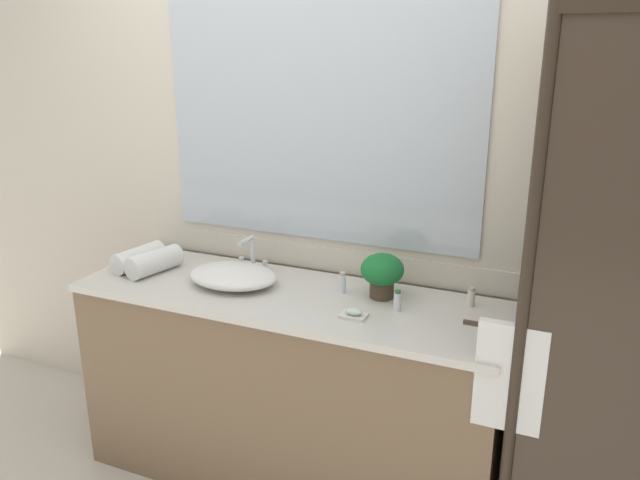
# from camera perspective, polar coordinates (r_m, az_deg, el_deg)

# --- Properties ---
(ground_plane) EXTENTS (8.00, 8.00, 0.00)m
(ground_plane) POSITION_cam_1_polar(r_m,az_deg,el_deg) (3.06, -2.75, -20.64)
(ground_plane) COLOR beige
(wall_back_with_mirror) EXTENTS (4.40, 0.06, 2.60)m
(wall_back_with_mirror) POSITION_cam_1_polar(r_m,az_deg,el_deg) (2.78, -0.00, 5.44)
(wall_back_with_mirror) COLOR beige
(wall_back_with_mirror) RESTS_ON ground_plane
(vanity_cabinet) EXTENTS (1.80, 0.58, 0.90)m
(vanity_cabinet) POSITION_cam_1_polar(r_m,az_deg,el_deg) (2.81, -2.80, -13.29)
(vanity_cabinet) COLOR brown
(vanity_cabinet) RESTS_ON ground_plane
(shower_enclosure) EXTENTS (1.20, 0.59, 2.00)m
(shower_enclosure) POSITION_cam_1_polar(r_m,az_deg,el_deg) (2.15, 26.64, -8.38)
(shower_enclosure) COLOR #2D2319
(shower_enclosure) RESTS_ON ground_plane
(sink_basin) EXTENTS (0.39, 0.30, 0.08)m
(sink_basin) POSITION_cam_1_polar(r_m,az_deg,el_deg) (2.70, -7.92, -3.22)
(sink_basin) COLOR white
(sink_basin) RESTS_ON vanity_cabinet
(faucet) EXTENTS (0.17, 0.14, 0.17)m
(faucet) POSITION_cam_1_polar(r_m,az_deg,el_deg) (2.83, -6.19, -1.81)
(faucet) COLOR silver
(faucet) RESTS_ON vanity_cabinet
(potted_plant) EXTENTS (0.17, 0.17, 0.18)m
(potted_plant) POSITION_cam_1_polar(r_m,az_deg,el_deg) (2.53, 5.68, -2.93)
(potted_plant) COLOR #473828
(potted_plant) RESTS_ON vanity_cabinet
(soap_dish) EXTENTS (0.10, 0.07, 0.04)m
(soap_dish) POSITION_cam_1_polar(r_m,az_deg,el_deg) (2.38, 3.08, -6.72)
(soap_dish) COLOR silver
(soap_dish) RESTS_ON vanity_cabinet
(amenity_bottle_shampoo) EXTENTS (0.03, 0.03, 0.09)m
(amenity_bottle_shampoo) POSITION_cam_1_polar(r_m,az_deg,el_deg) (2.59, 2.04, -3.93)
(amenity_bottle_shampoo) COLOR silver
(amenity_bottle_shampoo) RESTS_ON vanity_cabinet
(amenity_bottle_conditioner) EXTENTS (0.03, 0.03, 0.08)m
(amenity_bottle_conditioner) POSITION_cam_1_polar(r_m,az_deg,el_deg) (2.44, 7.06, -5.53)
(amenity_bottle_conditioner) COLOR silver
(amenity_bottle_conditioner) RESTS_ON vanity_cabinet
(amenity_bottle_lotion) EXTENTS (0.03, 0.03, 0.08)m
(amenity_bottle_lotion) POSITION_cam_1_polar(r_m,az_deg,el_deg) (2.53, 13.57, -5.07)
(amenity_bottle_lotion) COLOR silver
(amenity_bottle_lotion) RESTS_ON vanity_cabinet
(rolled_towel_near_edge) EXTENTS (0.13, 0.27, 0.10)m
(rolled_towel_near_edge) POSITION_cam_1_polar(r_m,az_deg,el_deg) (2.99, -16.18, -1.54)
(rolled_towel_near_edge) COLOR white
(rolled_towel_near_edge) RESTS_ON vanity_cabinet
(rolled_towel_middle) EXTENTS (0.16, 0.27, 0.10)m
(rolled_towel_middle) POSITION_cam_1_polar(r_m,az_deg,el_deg) (2.90, -14.80, -1.93)
(rolled_towel_middle) COLOR white
(rolled_towel_middle) RESTS_ON vanity_cabinet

